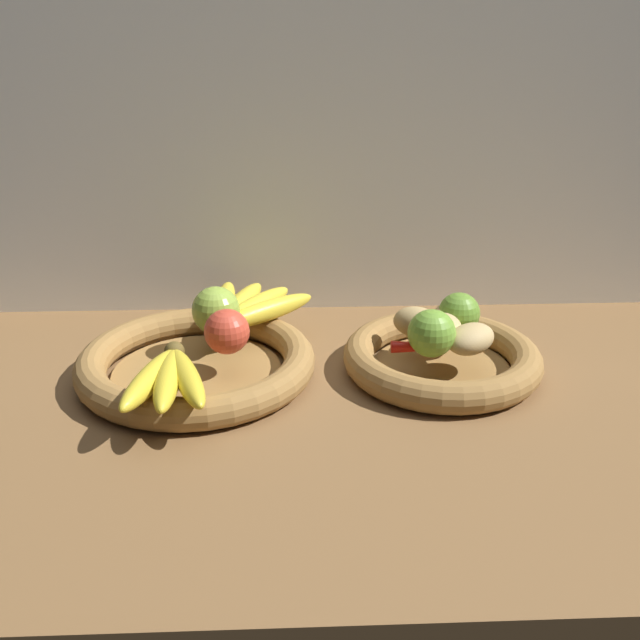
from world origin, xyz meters
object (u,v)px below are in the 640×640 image
at_px(potato_back, 451,318).
at_px(chili_pepper, 437,347).
at_px(potato_small, 471,339).
at_px(lime_far, 459,313).
at_px(potato_oblong, 416,322).
at_px(banana_bunch_front, 168,377).
at_px(banana_bunch_back, 245,307).
at_px(potato_large, 444,329).
at_px(fruit_bowl_left, 197,363).
at_px(apple_green_back, 216,310).
at_px(apple_red_right, 227,332).
at_px(fruit_bowl_right, 442,358).
at_px(lime_near, 432,333).

distance_m(potato_back, chili_pepper, 0.08).
distance_m(potato_small, lime_far, 0.07).
distance_m(potato_oblong, potato_back, 0.06).
bearing_deg(lime_far, banana_bunch_front, -158.59).
relative_size(banana_bunch_back, potato_large, 2.85).
distance_m(fruit_bowl_left, apple_green_back, 0.08).
xyz_separation_m(apple_red_right, potato_large, (0.31, 0.02, -0.01)).
distance_m(apple_red_right, potato_small, 0.34).
bearing_deg(banana_bunch_back, potato_small, -24.11).
bearing_deg(apple_red_right, apple_green_back, 107.01).
bearing_deg(banana_bunch_back, apple_green_back, -123.36).
xyz_separation_m(banana_bunch_front, potato_large, (0.38, 0.12, 0.01)).
relative_size(fruit_bowl_right, potato_oblong, 4.27).
relative_size(potato_large, potato_small, 0.85).
distance_m(banana_bunch_front, potato_back, 0.43).
bearing_deg(potato_back, potato_oblong, -164.05).
bearing_deg(lime_far, fruit_bowl_left, -174.34).
distance_m(banana_bunch_back, potato_small, 0.36).
height_order(fruit_bowl_right, chili_pepper, chili_pepper).
bearing_deg(potato_small, potato_oblong, 138.58).
xyz_separation_m(fruit_bowl_right, banana_bunch_back, (-0.29, 0.11, 0.04)).
xyz_separation_m(fruit_bowl_right, apple_green_back, (-0.33, 0.05, 0.06)).
bearing_deg(chili_pepper, lime_far, 60.31).
height_order(apple_green_back, banana_bunch_back, apple_green_back).
bearing_deg(apple_green_back, potato_back, -1.52).
bearing_deg(fruit_bowl_right, potato_back, 65.56).
bearing_deg(apple_green_back, potato_small, -13.12).
bearing_deg(banana_bunch_back, potato_back, -12.56).
relative_size(fruit_bowl_right, potato_back, 3.67).
height_order(banana_bunch_front, potato_large, potato_large).
relative_size(potato_back, potato_small, 0.97).
relative_size(banana_bunch_front, banana_bunch_back, 0.91).
bearing_deg(potato_oblong, lime_far, 9.25).
xyz_separation_m(apple_red_right, banana_bunch_front, (-0.07, -0.10, -0.02)).
bearing_deg(apple_red_right, potato_oblong, 9.35).
xyz_separation_m(apple_red_right, banana_bunch_back, (0.02, 0.13, -0.02)).
xyz_separation_m(banana_bunch_back, lime_near, (0.27, -0.15, 0.02)).
bearing_deg(potato_back, apple_red_right, -169.52).
height_order(fruit_bowl_left, potato_small, potato_small).
distance_m(fruit_bowl_left, potato_oblong, 0.33).
distance_m(fruit_bowl_left, chili_pepper, 0.35).
relative_size(fruit_bowl_left, potato_oblong, 5.07).
height_order(fruit_bowl_left, chili_pepper, chili_pepper).
relative_size(fruit_bowl_right, apple_red_right, 4.52).
relative_size(banana_bunch_front, lime_near, 2.66).
distance_m(fruit_bowl_right, potato_oblong, 0.07).
height_order(banana_bunch_back, potato_back, potato_back).
distance_m(fruit_bowl_left, banana_bunch_front, 0.13).
bearing_deg(fruit_bowl_right, banana_bunch_back, 158.82).
bearing_deg(apple_red_right, banana_bunch_back, 82.11).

